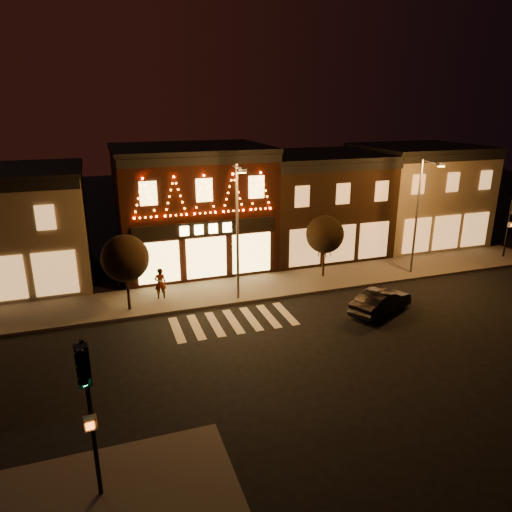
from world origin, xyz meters
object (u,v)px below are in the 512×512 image
dark_sedan (381,302)px  pedestrian (160,283)px  traffic_signal_near (87,393)px  streetlamp_mid (238,223)px

dark_sedan → pedestrian: bearing=39.2°
traffic_signal_near → pedestrian: 14.88m
streetlamp_mid → dark_sedan: streetlamp_mid is taller
traffic_signal_near → streetlamp_mid: bearing=51.0°
dark_sedan → pedestrian: 12.53m
traffic_signal_near → pedestrian: bearing=68.8°
traffic_signal_near → streetlamp_mid: streetlamp_mid is taller
streetlamp_mid → dark_sedan: 8.95m
dark_sedan → pedestrian: pedestrian is taller
pedestrian → traffic_signal_near: bearing=73.9°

